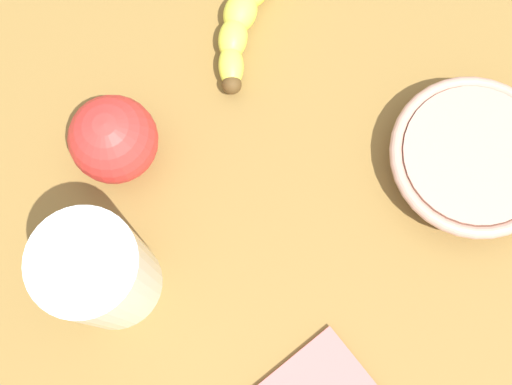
{
  "coord_description": "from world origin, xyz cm",
  "views": [
    {
      "loc": [
        -13.96,
        -14.81,
        64.91
      ],
      "look_at": [
        -1.82,
        -5.1,
        5.0
      ],
      "focal_mm": 46.61,
      "sensor_mm": 36.0,
      "label": 1
    }
  ],
  "objects_px": {
    "banana": "(253,3)",
    "smoothie_glass": "(97,270)",
    "ceramic_bowl": "(471,158)",
    "apple_fruit": "(114,139)"
  },
  "relations": [
    {
      "from": "banana",
      "to": "ceramic_bowl",
      "type": "relative_size",
      "value": 1.22
    },
    {
      "from": "ceramic_bowl",
      "to": "apple_fruit",
      "type": "distance_m",
      "value": 0.33
    },
    {
      "from": "banana",
      "to": "smoothie_glass",
      "type": "distance_m",
      "value": 0.31
    },
    {
      "from": "banana",
      "to": "smoothie_glass",
      "type": "bearing_deg",
      "value": -0.14
    },
    {
      "from": "smoothie_glass",
      "to": "apple_fruit",
      "type": "xyz_separation_m",
      "value": [
        0.1,
        0.07,
        -0.02
      ]
    },
    {
      "from": "smoothie_glass",
      "to": "apple_fruit",
      "type": "distance_m",
      "value": 0.12
    },
    {
      "from": "ceramic_bowl",
      "to": "apple_fruit",
      "type": "xyz_separation_m",
      "value": [
        -0.2,
        0.27,
        0.02
      ]
    },
    {
      "from": "smoothie_glass",
      "to": "ceramic_bowl",
      "type": "height_order",
      "value": "smoothie_glass"
    },
    {
      "from": "banana",
      "to": "apple_fruit",
      "type": "relative_size",
      "value": 2.35
    },
    {
      "from": "ceramic_bowl",
      "to": "banana",
      "type": "bearing_deg",
      "value": 89.61
    }
  ]
}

